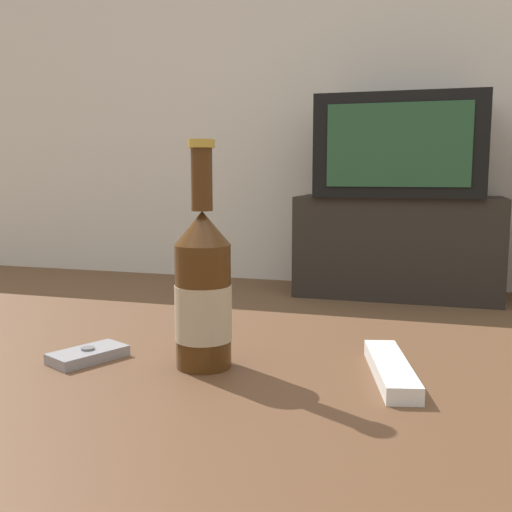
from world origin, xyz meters
TOP-DOWN VIEW (x-y plane):
  - back_wall at (0.00, 3.02)m, footprint 8.00×0.05m
  - coffee_table at (0.00, 0.00)m, footprint 1.29×0.71m
  - tv_stand at (0.13, 2.73)m, footprint 1.09×0.45m
  - television at (0.13, 2.72)m, footprint 0.86×0.52m
  - beer_bottle at (0.05, 0.04)m, footprint 0.07×0.07m
  - cell_phone at (-0.11, 0.02)m, footprint 0.09×0.11m
  - remote_control at (0.28, 0.07)m, footprint 0.08×0.19m

SIDE VIEW (x-z plane):
  - tv_stand at x=0.13m, z-range 0.00..0.55m
  - coffee_table at x=0.00m, z-range 0.16..0.60m
  - cell_phone at x=-0.11m, z-range 0.44..0.45m
  - remote_control at x=0.28m, z-range 0.44..0.46m
  - beer_bottle at x=0.05m, z-range 0.39..0.68m
  - television at x=0.13m, z-range 0.55..1.08m
  - back_wall at x=0.00m, z-range 0.00..2.60m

